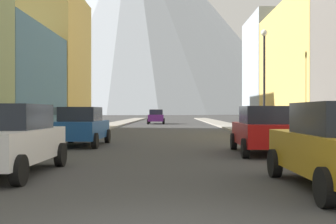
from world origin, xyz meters
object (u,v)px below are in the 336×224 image
at_px(car_left_1, 82,126).
at_px(car_driving_0, 156,117).
at_px(streetlamp_right, 264,67).
at_px(potted_plant_2, 312,132).
at_px(pedestrian_0, 6,130).
at_px(car_left_0, 7,139).
at_px(car_right_1, 264,130).

xyz_separation_m(car_left_1, car_driving_0, (2.20, 33.71, 0.00)).
bearing_deg(streetlamp_right, potted_plant_2, -59.41).
bearing_deg(potted_plant_2, pedestrian_0, -165.22).
height_order(car_left_0, potted_plant_2, car_left_0).
bearing_deg(pedestrian_0, potted_plant_2, 14.78).
bearing_deg(car_left_1, car_driving_0, 86.26).
bearing_deg(car_left_0, car_left_1, 90.01).
height_order(car_left_0, car_driving_0, same).
xyz_separation_m(car_left_0, pedestrian_0, (-2.45, 6.22, -0.06)).
bearing_deg(potted_plant_2, car_left_1, -176.05).
relative_size(car_left_0, pedestrian_0, 2.90).
distance_m(car_driving_0, potted_plant_2, 34.07).
xyz_separation_m(car_driving_0, potted_plant_2, (8.60, -32.97, -0.28)).
bearing_deg(streetlamp_right, car_driving_0, 102.97).
distance_m(car_right_1, car_driving_0, 37.75).
bearing_deg(pedestrian_0, car_left_1, 48.33).
bearing_deg(pedestrian_0, car_driving_0, 82.73).
distance_m(car_right_1, streetlamp_right, 7.98).
height_order(car_right_1, potted_plant_2, car_right_1).
relative_size(car_left_1, car_right_1, 1.00).
xyz_separation_m(car_right_1, potted_plant_2, (3.20, 4.40, -0.28)).
relative_size(car_left_0, streetlamp_right, 0.75).
height_order(car_left_1, car_driving_0, same).
distance_m(car_left_0, car_driving_0, 42.74).
xyz_separation_m(potted_plant_2, streetlamp_right, (-1.65, 2.79, 3.37)).
distance_m(car_left_0, car_right_1, 9.27).
bearing_deg(car_driving_0, car_right_1, -81.78).
height_order(pedestrian_0, streetlamp_right, streetlamp_right).
bearing_deg(streetlamp_right, car_right_1, -102.18).
xyz_separation_m(car_right_1, car_driving_0, (-5.40, 37.36, 0.00)).
bearing_deg(car_left_0, car_right_1, 34.98).
bearing_deg(pedestrian_0, streetlamp_right, 28.46).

